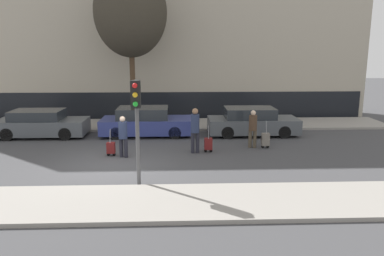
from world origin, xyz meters
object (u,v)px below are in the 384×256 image
at_px(parked_car_0, 41,124).
at_px(bare_tree_near_crossing, 130,12).
at_px(parked_car_1, 146,122).
at_px(parked_car_2, 252,122).
at_px(trolley_left, 111,148).
at_px(traffic_light, 136,112).
at_px(pedestrian_center, 195,128).
at_px(pedestrian_right, 253,127).
at_px(trolley_center, 208,144).
at_px(pedestrian_left, 123,134).
at_px(trolley_right, 265,139).

height_order(parked_car_0, bare_tree_near_crossing, bare_tree_near_crossing).
distance_m(parked_car_0, parked_car_1, 5.02).
xyz_separation_m(parked_car_0, parked_car_1, (5.02, 0.11, 0.03)).
bearing_deg(parked_car_2, trolley_left, -151.07).
bearing_deg(parked_car_0, parked_car_1, 1.28).
xyz_separation_m(trolley_left, traffic_light, (1.42, -3.44, 2.01)).
bearing_deg(trolley_left, pedestrian_center, 5.54).
distance_m(pedestrian_right, bare_tree_near_crossing, 8.81).
height_order(parked_car_2, bare_tree_near_crossing, bare_tree_near_crossing).
bearing_deg(traffic_light, trolley_center, 57.31).
relative_size(trolley_left, traffic_light, 0.33).
bearing_deg(trolley_center, parked_car_0, 158.41).
height_order(pedestrian_left, pedestrian_center, pedestrian_center).
bearing_deg(traffic_light, pedestrian_center, 62.98).
distance_m(pedestrian_center, bare_tree_near_crossing, 7.88).
bearing_deg(pedestrian_right, bare_tree_near_crossing, -27.76).
height_order(parked_car_2, pedestrian_left, pedestrian_left).
bearing_deg(pedestrian_right, traffic_light, 57.37).
xyz_separation_m(parked_car_2, traffic_light, (-4.86, -6.91, 1.70)).
distance_m(trolley_left, pedestrian_center, 3.43).
bearing_deg(trolley_left, trolley_right, 8.46).
bearing_deg(pedestrian_center, trolley_left, -2.46).
distance_m(trolley_left, pedestrian_right, 5.96).
height_order(pedestrian_right, bare_tree_near_crossing, bare_tree_near_crossing).
relative_size(parked_car_1, traffic_light, 1.35).
xyz_separation_m(pedestrian_left, trolley_right, (5.85, 1.13, -0.53)).
bearing_deg(pedestrian_center, trolley_right, -176.36).
distance_m(parked_car_2, trolley_right, 2.54).
bearing_deg(trolley_right, bare_tree_near_crossing, 142.33).
height_order(parked_car_0, parked_car_2, parked_car_2).
xyz_separation_m(pedestrian_left, bare_tree_near_crossing, (-0.25, 5.84, 5.06)).
height_order(pedestrian_left, pedestrian_right, pedestrian_left).
relative_size(parked_car_0, parked_car_1, 0.97).
xyz_separation_m(trolley_center, trolley_right, (2.49, 0.55, 0.03)).
bearing_deg(trolley_right, trolley_center, -167.56).
bearing_deg(pedestrian_left, trolley_left, -179.93).
xyz_separation_m(parked_car_1, pedestrian_left, (-0.57, -3.78, 0.27)).
xyz_separation_m(pedestrian_left, trolley_center, (3.37, 0.58, -0.56)).
bearing_deg(trolley_right, parked_car_2, 91.97).
bearing_deg(pedestrian_left, pedestrian_center, 29.11).
xyz_separation_m(trolley_left, trolley_right, (6.37, 0.95, 0.05)).
distance_m(pedestrian_left, trolley_right, 5.99).
bearing_deg(trolley_center, pedestrian_center, -172.07).
xyz_separation_m(pedestrian_center, bare_tree_near_crossing, (-3.07, 5.33, 4.92)).
bearing_deg(bare_tree_near_crossing, trolley_center, -55.52).
bearing_deg(pedestrian_center, parked_car_1, -63.56).
height_order(trolley_center, bare_tree_near_crossing, bare_tree_near_crossing).
bearing_deg(traffic_light, trolley_right, 41.54).
height_order(pedestrian_left, traffic_light, traffic_light).
distance_m(trolley_center, traffic_light, 4.97).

